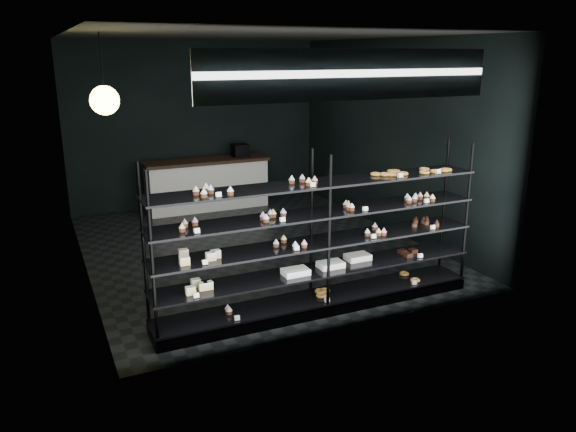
{
  "coord_description": "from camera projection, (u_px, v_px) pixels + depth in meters",
  "views": [
    {
      "loc": [
        -2.98,
        -7.9,
        2.96
      ],
      "look_at": [
        -0.24,
        -1.9,
        1.04
      ],
      "focal_mm": 35.0,
      "sensor_mm": 36.0,
      "label": 1
    }
  ],
  "objects": [
    {
      "name": "service_counter",
      "position": [
        208.0,
        183.0,
        10.98
      ],
      "size": [
        2.41,
        0.65,
        1.23
      ],
      "color": "silver",
      "rests_on": "room"
    },
    {
      "name": "room",
      "position": [
        250.0,
        146.0,
        8.47
      ],
      "size": [
        5.01,
        6.01,
        3.2
      ],
      "color": "black",
      "rests_on": "ground"
    },
    {
      "name": "display_shelf",
      "position": [
        318.0,
        260.0,
        6.56
      ],
      "size": [
        4.0,
        0.5,
        1.91
      ],
      "color": "black",
      "rests_on": "room"
    },
    {
      "name": "signage",
      "position": [
        353.0,
        75.0,
        5.59
      ],
      "size": [
        3.3,
        0.05,
        0.5
      ],
      "color": "#0D0C3F",
      "rests_on": "room"
    },
    {
      "name": "pendant_lamp",
      "position": [
        105.0,
        100.0,
        6.26
      ],
      "size": [
        0.32,
        0.32,
        0.89
      ],
      "color": "black",
      "rests_on": "room"
    }
  ]
}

